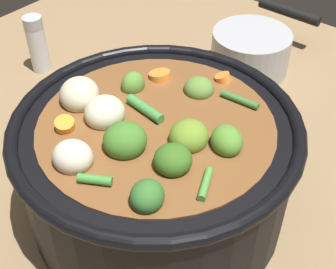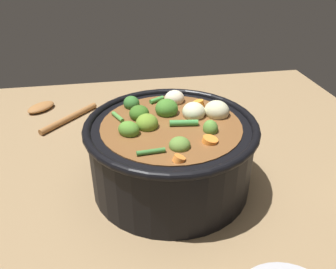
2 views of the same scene
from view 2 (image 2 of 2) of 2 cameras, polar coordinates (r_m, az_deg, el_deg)
ground_plane at (r=0.68m, az=0.47°, el=-7.96°), size 1.10×1.10×0.00m
cooking_pot at (r=0.64m, az=0.51°, el=-2.88°), size 0.31×0.31×0.16m
wooden_spoon at (r=0.97m, az=-18.48°, el=3.62°), size 0.19×0.19×0.02m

